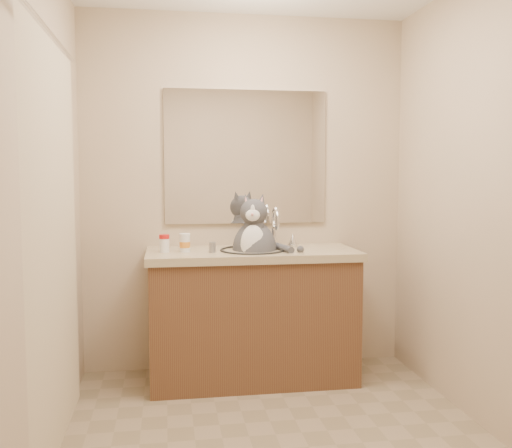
{
  "coord_description": "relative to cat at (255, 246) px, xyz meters",
  "views": [
    {
      "loc": [
        -0.54,
        -2.62,
        1.34
      ],
      "look_at": [
        -0.02,
        0.65,
        1.05
      ],
      "focal_mm": 40.0,
      "sensor_mm": 36.0,
      "label": 1
    }
  ],
  "objects": [
    {
      "name": "pill_bottle_redcap",
      "position": [
        -0.57,
        -0.02,
        0.03
      ],
      "size": [
        0.07,
        0.07,
        0.11
      ],
      "rotation": [
        0.0,
        0.0,
        -0.04
      ],
      "color": "white",
      "rests_on": "vanity"
    },
    {
      "name": "shower_curtain",
      "position": [
        -1.07,
        -0.87,
        0.16
      ],
      "size": [
        0.02,
        1.3,
        1.93
      ],
      "color": "beige",
      "rests_on": "ground"
    },
    {
      "name": "vanity",
      "position": [
        -0.02,
        -0.01,
        -0.43
      ],
      "size": [
        1.34,
        0.59,
        1.12
      ],
      "color": "brown",
      "rests_on": "ground"
    },
    {
      "name": "grey_canister",
      "position": [
        -0.28,
        -0.07,
        0.01
      ],
      "size": [
        0.05,
        0.05,
        0.06
      ],
      "rotation": [
        0.0,
        0.0,
        0.37
      ],
      "color": "gray",
      "rests_on": "vanity"
    },
    {
      "name": "room",
      "position": [
        -0.02,
        -0.97,
        0.32
      ],
      "size": [
        2.22,
        2.52,
        2.42
      ],
      "color": "gray",
      "rests_on": "ground"
    },
    {
      "name": "cat",
      "position": [
        0.0,
        0.0,
        0.0
      ],
      "size": [
        0.4,
        0.4,
        0.57
      ],
      "rotation": [
        0.0,
        0.0,
        -0.25
      ],
      "color": "#48494E",
      "rests_on": "vanity"
    },
    {
      "name": "mirror",
      "position": [
        -0.02,
        0.27,
        0.57
      ],
      "size": [
        1.1,
        0.02,
        0.9
      ],
      "primitive_type": "cube",
      "color": "white",
      "rests_on": "room"
    },
    {
      "name": "pill_bottle_orange",
      "position": [
        -0.45,
        -0.03,
        0.03
      ],
      "size": [
        0.09,
        0.09,
        0.12
      ],
      "rotation": [
        0.0,
        0.0,
        0.41
      ],
      "color": "white",
      "rests_on": "vanity"
    }
  ]
}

